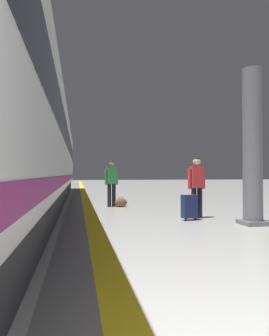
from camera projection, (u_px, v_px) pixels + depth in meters
The scene contains 8 objects.
safety_line_strip at pixel (89, 210), 9.96m from camera, with size 0.36×80.00×0.01m, color yellow.
tactile_edge_band at pixel (77, 210), 9.89m from camera, with size 0.71×80.00×0.01m, color slate.
high_speed_train at pixel (10, 125), 8.45m from camera, with size 2.94×33.37×4.97m.
passenger_near at pixel (197, 182), 8.10m from camera, with size 0.50×0.23×1.62m.
suitcase_near at pixel (189, 206), 7.74m from camera, with size 0.41×0.29×0.64m.
passenger_mid at pixel (112, 180), 10.94m from camera, with size 0.49×0.28×1.64m.
duffel_bag_mid at pixel (121, 203), 10.87m from camera, with size 0.44×0.26×0.36m.
platform_pillar at pixel (252, 150), 7.07m from camera, with size 0.56×0.56×3.60m.
Camera 1 is at (-1.13, -0.08, 1.16)m, focal length 32.91 mm.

